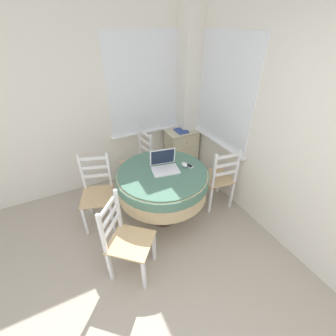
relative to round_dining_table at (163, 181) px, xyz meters
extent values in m
cube|color=white|center=(-0.97, 1.23, 0.65)|extent=(4.14, 0.06, 2.55)
cube|color=white|center=(0.27, 1.19, 0.86)|extent=(1.10, 0.01, 1.42)
cube|color=white|center=(0.27, 1.16, 0.14)|extent=(1.18, 0.07, 0.02)
cube|color=white|center=(1.10, 0.37, 0.86)|extent=(0.01, 1.10, 1.42)
cube|color=white|center=(1.07, 0.37, 0.14)|extent=(0.07, 1.18, 0.02)
cube|color=white|center=(0.96, 1.06, 0.65)|extent=(0.28, 0.28, 2.55)
cylinder|color=#4C3D2D|center=(0.00, 0.00, -0.61)|extent=(0.36, 0.36, 0.03)
cylinder|color=#4C3D2D|center=(0.00, 0.00, -0.23)|extent=(0.11, 0.11, 0.72)
cylinder|color=tan|center=(0.00, 0.00, -0.02)|extent=(1.10, 1.10, 0.30)
cylinder|color=#4C7560|center=(0.00, 0.00, 0.07)|extent=(1.13, 1.13, 0.11)
cylinder|color=#4C7560|center=(0.00, 0.00, 0.14)|extent=(1.07, 1.07, 0.02)
cube|color=white|center=(0.04, 0.00, 0.15)|extent=(0.35, 0.27, 0.02)
cube|color=silver|center=(0.04, 0.01, 0.16)|extent=(0.30, 0.18, 0.00)
cube|color=white|center=(0.06, 0.12, 0.27)|extent=(0.32, 0.09, 0.22)
cube|color=#192338|center=(0.06, 0.11, 0.27)|extent=(0.29, 0.08, 0.19)
ellipsoid|color=white|center=(0.29, -0.02, 0.17)|extent=(0.06, 0.10, 0.05)
cube|color=#B2B7BC|center=(0.35, -0.04, 0.15)|extent=(0.10, 0.14, 0.01)
cube|color=black|center=(0.35, -0.04, 0.16)|extent=(0.08, 0.10, 0.00)
cube|color=tan|center=(-0.06, 0.82, -0.18)|extent=(0.48, 0.45, 0.02)
cube|color=white|center=(-0.27, 0.95, -0.41)|extent=(0.04, 0.04, 0.43)
cube|color=white|center=(-0.21, 0.62, -0.41)|extent=(0.04, 0.04, 0.43)
cube|color=white|center=(0.09, 1.02, -0.41)|extent=(0.04, 0.04, 0.43)
cube|color=white|center=(0.15, 0.69, -0.41)|extent=(0.04, 0.04, 0.43)
cube|color=white|center=(0.09, 1.02, 0.07)|extent=(0.04, 0.04, 0.49)
cube|color=white|center=(0.15, 0.69, 0.07)|extent=(0.04, 0.04, 0.49)
cube|color=white|center=(0.12, 0.85, 0.26)|extent=(0.08, 0.33, 0.04)
cube|color=white|center=(0.12, 0.85, 0.13)|extent=(0.08, 0.33, 0.04)
cube|color=white|center=(0.12, 0.85, 0.00)|extent=(0.08, 0.33, 0.04)
cube|color=tan|center=(0.82, -0.03, -0.18)|extent=(0.44, 0.47, 0.02)
cube|color=white|center=(1.01, 0.13, -0.41)|extent=(0.04, 0.04, 0.43)
cube|color=white|center=(0.68, 0.17, -0.41)|extent=(0.04, 0.04, 0.43)
cube|color=white|center=(0.96, -0.23, -0.41)|extent=(0.04, 0.04, 0.43)
cube|color=white|center=(0.63, -0.19, -0.41)|extent=(0.04, 0.04, 0.43)
cube|color=white|center=(0.96, -0.23, 0.07)|extent=(0.04, 0.04, 0.49)
cube|color=white|center=(0.63, -0.19, 0.07)|extent=(0.04, 0.04, 0.49)
cube|color=white|center=(0.80, -0.21, 0.26)|extent=(0.33, 0.07, 0.04)
cube|color=white|center=(0.80, -0.21, 0.13)|extent=(0.33, 0.07, 0.04)
cube|color=white|center=(0.80, -0.21, 0.00)|extent=(0.33, 0.07, 0.04)
cube|color=tan|center=(-0.61, -0.55, -0.18)|extent=(0.57, 0.56, 0.02)
cube|color=white|center=(-0.58, -0.79, -0.41)|extent=(0.05, 0.05, 0.43)
cube|color=white|center=(-0.37, -0.54, -0.41)|extent=(0.05, 0.05, 0.43)
cube|color=white|center=(-0.86, -0.56, -0.41)|extent=(0.05, 0.05, 0.43)
cube|color=white|center=(-0.64, -0.30, -0.41)|extent=(0.05, 0.05, 0.43)
cube|color=white|center=(-0.86, -0.56, 0.07)|extent=(0.05, 0.05, 0.49)
cube|color=white|center=(-0.64, -0.30, 0.07)|extent=(0.05, 0.05, 0.49)
cube|color=white|center=(-0.75, -0.43, 0.26)|extent=(0.24, 0.27, 0.04)
cube|color=white|center=(-0.75, -0.43, 0.13)|extent=(0.24, 0.27, 0.04)
cube|color=white|center=(-0.75, -0.43, 0.00)|extent=(0.24, 0.27, 0.04)
cube|color=tan|center=(-0.76, 0.31, -0.18)|extent=(0.50, 0.52, 0.02)
cube|color=white|center=(-0.98, 0.19, -0.41)|extent=(0.04, 0.04, 0.43)
cube|color=white|center=(-0.66, 0.08, -0.41)|extent=(0.04, 0.04, 0.43)
cube|color=white|center=(-0.86, 0.53, -0.41)|extent=(0.04, 0.04, 0.43)
cube|color=white|center=(-0.55, 0.43, -0.41)|extent=(0.04, 0.04, 0.43)
cube|color=white|center=(-0.86, 0.53, 0.07)|extent=(0.04, 0.04, 0.49)
cube|color=white|center=(-0.55, 0.43, 0.07)|extent=(0.04, 0.04, 0.49)
cube|color=white|center=(-0.70, 0.48, 0.26)|extent=(0.32, 0.13, 0.04)
cube|color=white|center=(-0.70, 0.48, 0.13)|extent=(0.32, 0.13, 0.04)
cube|color=white|center=(-0.70, 0.48, 0.00)|extent=(0.32, 0.13, 0.04)
cube|color=beige|center=(0.82, 0.97, -0.26)|extent=(0.50, 0.37, 0.74)
cube|color=beige|center=(0.82, 0.97, 0.12)|extent=(0.52, 0.39, 0.02)
cube|color=beige|center=(0.82, 0.79, -0.01)|extent=(0.44, 0.01, 0.21)
sphere|color=olive|center=(0.82, 0.78, -0.01)|extent=(0.02, 0.02, 0.02)
cube|color=beige|center=(0.82, 0.79, -0.26)|extent=(0.44, 0.01, 0.21)
sphere|color=olive|center=(0.82, 0.78, -0.26)|extent=(0.02, 0.02, 0.02)
cube|color=beige|center=(0.82, 0.79, -0.50)|extent=(0.44, 0.01, 0.21)
sphere|color=olive|center=(0.82, 0.78, -0.50)|extent=(0.02, 0.02, 0.02)
cube|color=#33478C|center=(0.79, 0.94, 0.14)|extent=(0.17, 0.23, 0.02)
camera|label=1|loc=(-0.93, -2.01, 1.66)|focal=24.00mm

